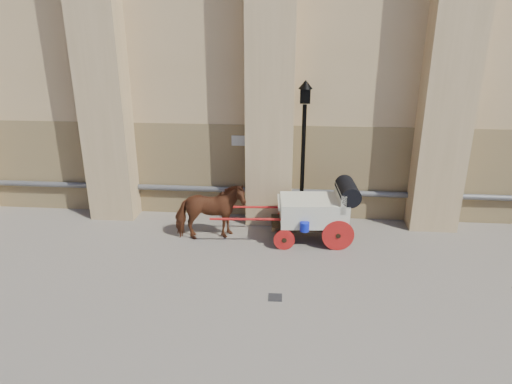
{
  "coord_description": "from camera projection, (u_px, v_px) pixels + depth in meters",
  "views": [
    {
      "loc": [
        -0.25,
        -9.76,
        5.91
      ],
      "look_at": [
        -1.29,
        2.21,
        1.47
      ],
      "focal_mm": 32.0,
      "sensor_mm": 36.0,
      "label": 1
    }
  ],
  "objects": [
    {
      "name": "street_lamp",
      "position": [
        303.0,
        150.0,
        13.57
      ],
      "size": [
        0.41,
        0.41,
        4.42
      ],
      "color": "black",
      "rests_on": "ground"
    },
    {
      "name": "horse",
      "position": [
        210.0,
        212.0,
        13.07
      ],
      "size": [
        2.15,
        1.36,
        1.68
      ],
      "primitive_type": "imported",
      "rotation": [
        0.0,
        0.0,
        1.82
      ],
      "color": "brown",
      "rests_on": "ground"
    },
    {
      "name": "drain_grate_near",
      "position": [
        275.0,
        297.0,
        10.47
      ],
      "size": [
        0.33,
        0.33,
        0.01
      ],
      "primitive_type": "cube",
      "rotation": [
        0.0,
        0.0,
        0.02
      ],
      "color": "black",
      "rests_on": "ground"
    },
    {
      "name": "carriage",
      "position": [
        318.0,
        209.0,
        12.92
      ],
      "size": [
        4.18,
        1.55,
        1.8
      ],
      "rotation": [
        0.0,
        0.0,
        0.07
      ],
      "color": "black",
      "rests_on": "ground"
    },
    {
      "name": "ground",
      "position": [
        301.0,
        281.0,
        11.15
      ],
      "size": [
        90.0,
        90.0,
        0.0
      ],
      "primitive_type": "plane",
      "color": "#6C6459",
      "rests_on": "ground"
    }
  ]
}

